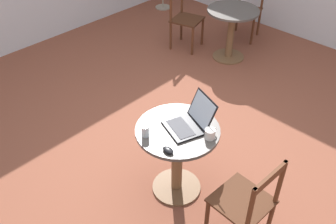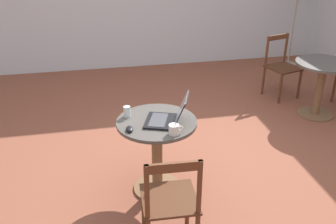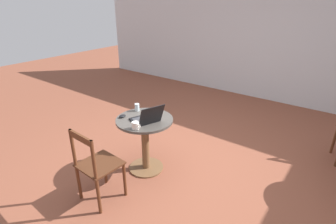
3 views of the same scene
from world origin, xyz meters
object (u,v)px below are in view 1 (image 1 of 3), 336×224
Objects in this scene: chair_near_front at (246,204)px; drinking_glass at (145,131)px; chair_mid_right at (247,10)px; mug at (210,134)px; cafe_table_near at (177,148)px; laptop at (189,122)px; chair_mid_back at (185,19)px; mouse at (168,150)px; cafe_table_mid at (232,25)px.

chair_near_front is 0.96m from drinking_glass.
chair_mid_right is 7.21× the size of mug.
cafe_table_near is 3.36m from chair_mid_right.
laptop reaches higher than drinking_glass.
chair_near_front is at bearing -145.79° from chair_mid_right.
chair_mid_back is 2.95m from drinking_glass.
chair_mid_back is 8.95× the size of drinking_glass.
chair_near_front reaches higher than cafe_table_near.
mug is (-2.04, -2.09, 0.33)m from chair_mid_back.
mouse is (-2.39, -1.96, 0.30)m from chair_mid_back.
chair_mid_back is at bearing 49.83° from chair_near_front.
drinking_glass is at bearing -144.52° from chair_mid_back.
cafe_table_near is 0.37m from mouse.
drinking_glass is (0.01, 0.26, 0.03)m from mouse.
laptop reaches higher than chair_mid_back.
chair_mid_back is 3.11m from mouse.
mouse is (-0.34, -0.08, -0.04)m from laptop.
cafe_table_mid is 2.78m from drinking_glass.
mouse is 0.26m from drinking_glass.
cafe_table_near is at bearing -154.17° from cafe_table_mid.
chair_mid_right is (3.10, 2.11, 0.00)m from chair_near_front.
chair_near_front is at bearing -130.17° from chair_mid_back.
drinking_glass is at bearing 151.10° from laptop.
laptop is at bearing 80.21° from chair_near_front.
chair_mid_back is (2.14, 1.83, -0.07)m from cafe_table_near.
laptop is at bearing 13.67° from mouse.
chair_near_front is 1.00× the size of chair_mid_right.
cafe_table_mid is 0.76m from chair_mid_right.
mug reaches higher than cafe_table_mid.
mug is 1.24× the size of drinking_glass.
chair_mid_right is at bearing 17.40° from cafe_table_mid.
chair_near_front reaches higher than mouse.
mouse is (-2.59, -1.26, 0.23)m from cafe_table_mid.
cafe_table_mid is 0.73m from chair_mid_back.
cafe_table_mid is 1.66× the size of laptop.
drinking_glass is (-0.33, 0.18, -0.00)m from laptop.
chair_mid_back reaches higher than cafe_table_near.
chair_mid_right is (0.73, 0.23, -0.07)m from cafe_table_mid.
cafe_table_near is at bearing 87.23° from chair_near_front.
cafe_table_mid is 2.89m from mouse.
chair_mid_back is 2.00× the size of laptop.
chair_mid_right is at bearing -26.93° from chair_mid_back.
cafe_table_near is 0.83× the size of chair_mid_back.
chair_near_front is 3.75m from chair_mid_right.
cafe_table_near is 1.66× the size of laptop.
chair_mid_right is at bearing 34.21° from chair_near_front.
drinking_glass is (-0.24, 0.13, 0.27)m from cafe_table_near.
chair_mid_right is 3.32m from laptop.
laptop is at bearing 94.07° from mug.
laptop is at bearing -152.35° from cafe_table_mid.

